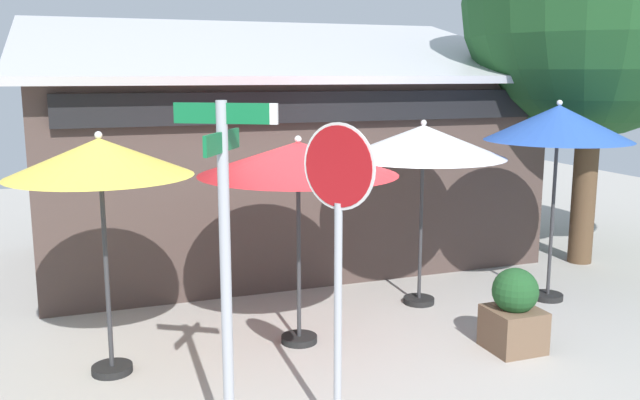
# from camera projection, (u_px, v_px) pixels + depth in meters

# --- Properties ---
(ground_plane) EXTENTS (28.00, 28.00, 0.10)m
(ground_plane) POSITION_uv_depth(u_px,v_px,m) (339.00, 356.00, 8.07)
(ground_plane) COLOR #ADA8A0
(cafe_building) EXTENTS (8.54, 4.91, 4.27)m
(cafe_building) POSITION_uv_depth(u_px,v_px,m) (280.00, 163.00, 12.15)
(cafe_building) COLOR #473833
(cafe_building) RESTS_ON ground
(street_sign_post) EXTENTS (0.73, 0.68, 3.03)m
(street_sign_post) POSITION_uv_depth(u_px,v_px,m) (226.00, 252.00, 5.44)
(street_sign_post) COLOR #A8AAB2
(street_sign_post) RESTS_ON ground
(stop_sign) EXTENTS (0.40, 0.64, 2.83)m
(stop_sign) POSITION_uv_depth(u_px,v_px,m) (338.00, 225.00, 5.82)
(stop_sign) COLOR #A8AAB2
(stop_sign) RESTS_ON ground
(patio_umbrella_mustard_left) EXTENTS (1.93, 1.93, 2.65)m
(patio_umbrella_mustard_left) POSITION_uv_depth(u_px,v_px,m) (100.00, 160.00, 7.07)
(patio_umbrella_mustard_left) COLOR black
(patio_umbrella_mustard_left) RESTS_ON ground
(patio_umbrella_crimson_center) EXTENTS (2.35, 2.35, 2.53)m
(patio_umbrella_crimson_center) POSITION_uv_depth(u_px,v_px,m) (298.00, 160.00, 7.94)
(patio_umbrella_crimson_center) COLOR black
(patio_umbrella_crimson_center) RESTS_ON ground
(patio_umbrella_ivory_right) EXTENTS (2.27, 2.27, 2.61)m
(patio_umbrella_ivory_right) POSITION_uv_depth(u_px,v_px,m) (423.00, 143.00, 9.34)
(patio_umbrella_ivory_right) COLOR black
(patio_umbrella_ivory_right) RESTS_ON ground
(patio_umbrella_royal_blue_far_right) EXTENTS (2.03, 2.03, 2.87)m
(patio_umbrella_royal_blue_far_right) POSITION_uv_depth(u_px,v_px,m) (558.00, 125.00, 9.48)
(patio_umbrella_royal_blue_far_right) COLOR black
(patio_umbrella_royal_blue_far_right) RESTS_ON ground
(shade_tree) EXTENTS (4.85, 4.36, 6.55)m
(shade_tree) POSITION_uv_depth(u_px,v_px,m) (617.00, 9.00, 11.10)
(shade_tree) COLOR brown
(shade_tree) RESTS_ON ground
(sidewalk_planter) EXTENTS (0.60, 0.60, 1.00)m
(sidewalk_planter) POSITION_uv_depth(u_px,v_px,m) (514.00, 311.00, 8.04)
(sidewalk_planter) COLOR brown
(sidewalk_planter) RESTS_ON ground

